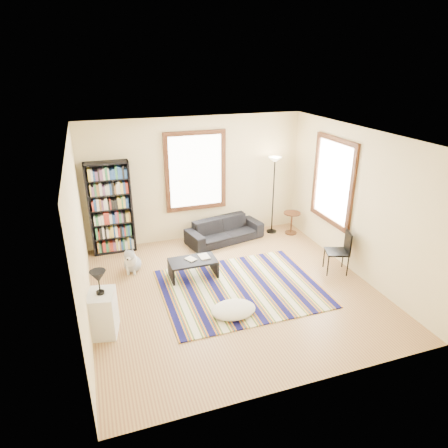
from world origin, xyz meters
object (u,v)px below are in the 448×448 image
object	(u,v)px
sofa	(225,230)
floor_cushion	(233,310)
folding_chair	(337,252)
side_table	(291,223)
floor_lamp	(273,196)
coffee_table	(193,268)
bookshelf	(111,208)
white_cabinet	(103,313)
dog	(132,259)

from	to	relation	value
sofa	floor_cushion	distance (m)	2.92
folding_chair	side_table	bearing A→B (deg)	108.35
sofa	floor_lamp	xyz separation A→B (m)	(1.25, 0.10, 0.67)
coffee_table	bookshelf	bearing A→B (deg)	129.08
coffee_table	side_table	world-z (taller)	side_table
side_table	white_cabinet	bearing A→B (deg)	-151.27
sofa	floor_cushion	bearing A→B (deg)	-118.68
bookshelf	coffee_table	world-z (taller)	bookshelf
coffee_table	white_cabinet	distance (m)	2.12
coffee_table	white_cabinet	bearing A→B (deg)	-144.83
floor_cushion	coffee_table	bearing A→B (deg)	102.46
side_table	dog	world-z (taller)	side_table
side_table	coffee_table	bearing A→B (deg)	-155.73
white_cabinet	side_table	bearing A→B (deg)	40.10
floor_cushion	side_table	bearing A→B (deg)	47.35
sofa	dog	distance (m)	2.33
floor_cushion	white_cabinet	size ratio (longest dim) A/B	1.08
folding_chair	dog	bearing A→B (deg)	-179.29
floor_cushion	dog	size ratio (longest dim) A/B	1.42
bookshelf	side_table	bearing A→B (deg)	-5.53
floor_lamp	side_table	bearing A→B (deg)	-29.25
bookshelf	folding_chair	bearing A→B (deg)	-30.12
sofa	bookshelf	distance (m)	2.58
bookshelf	side_table	world-z (taller)	bookshelf
side_table	dog	xyz separation A→B (m)	(-3.85, -0.64, -0.00)
sofa	white_cabinet	world-z (taller)	white_cabinet
side_table	floor_lamp	bearing A→B (deg)	150.75
floor_lamp	folding_chair	bearing A→B (deg)	-80.70
coffee_table	dog	world-z (taller)	dog
bookshelf	floor_lamp	bearing A→B (deg)	-2.63
folding_chair	floor_cushion	bearing A→B (deg)	-143.74
white_cabinet	dog	distance (m)	1.94
side_table	folding_chair	size ratio (longest dim) A/B	0.63
sofa	bookshelf	bearing A→B (deg)	161.05
floor_cushion	floor_lamp	xyz separation A→B (m)	(2.05, 2.90, 0.84)
floor_lamp	white_cabinet	bearing A→B (deg)	-146.62
white_cabinet	dog	bearing A→B (deg)	81.88
floor_lamp	folding_chair	size ratio (longest dim) A/B	2.16
sofa	floor_cushion	size ratio (longest dim) A/B	2.35
sofa	white_cabinet	size ratio (longest dim) A/B	2.54
folding_chair	white_cabinet	size ratio (longest dim) A/B	1.23
floor_cushion	side_table	size ratio (longest dim) A/B	1.40
floor_lamp	bookshelf	bearing A→B (deg)	177.37
coffee_table	floor_lamp	bearing A→B (deg)	32.02
side_table	dog	bearing A→B (deg)	-170.54
floor_cushion	folding_chair	world-z (taller)	folding_chair
bookshelf	floor_lamp	xyz separation A→B (m)	(3.71, -0.17, -0.07)
white_cabinet	bookshelf	bearing A→B (deg)	93.71
coffee_table	white_cabinet	size ratio (longest dim) A/B	1.29
sofa	bookshelf	xyz separation A→B (m)	(-2.46, 0.27, 0.74)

